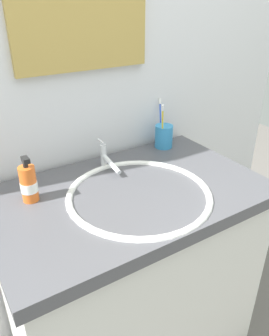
# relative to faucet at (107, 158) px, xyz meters

# --- Properties ---
(tiled_wall_back) EXTENTS (2.16, 0.04, 2.40)m
(tiled_wall_back) POSITION_rel_faucet_xyz_m (-0.01, 0.15, 0.29)
(tiled_wall_back) COLOR silver
(tiled_wall_back) RESTS_ON ground
(vanity_counter) EXTENTS (0.96, 0.59, 0.87)m
(vanity_counter) POSITION_rel_faucet_xyz_m (-0.01, -0.19, -0.48)
(vanity_counter) COLOR silver
(vanity_counter) RESTS_ON ground
(sink_basin) EXTENTS (0.50, 0.50, 0.12)m
(sink_basin) POSITION_rel_faucet_xyz_m (0.00, -0.23, -0.09)
(sink_basin) COLOR white
(sink_basin) RESTS_ON vanity_counter
(faucet) EXTENTS (0.02, 0.16, 0.10)m
(faucet) POSITION_rel_faucet_xyz_m (0.00, 0.00, 0.00)
(faucet) COLOR silver
(faucet) RESTS_ON sink_basin
(toothbrush_cup) EXTENTS (0.08, 0.08, 0.10)m
(toothbrush_cup) POSITION_rel_faucet_xyz_m (0.31, 0.05, 0.01)
(toothbrush_cup) COLOR #338CCC
(toothbrush_cup) RESTS_ON vanity_counter
(toothbrush_yellow) EXTENTS (0.03, 0.02, 0.20)m
(toothbrush_yellow) POSITION_rel_faucet_xyz_m (0.28, 0.02, 0.08)
(toothbrush_yellow) COLOR yellow
(toothbrush_yellow) RESTS_ON toothbrush_cup
(toothbrush_blue) EXTENTS (0.03, 0.06, 0.20)m
(toothbrush_blue) POSITION_rel_faucet_xyz_m (0.33, 0.10, 0.07)
(toothbrush_blue) COLOR blue
(toothbrush_blue) RESTS_ON toothbrush_cup
(soap_dispenser) EXTENTS (0.05, 0.06, 0.16)m
(soap_dispenser) POSITION_rel_faucet_xyz_m (-0.32, -0.07, 0.02)
(soap_dispenser) COLOR orange
(soap_dispenser) RESTS_ON vanity_counter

